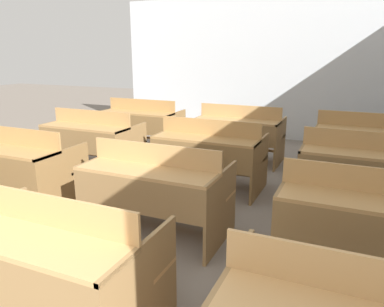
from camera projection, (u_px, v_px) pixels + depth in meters
The scene contains 11 objects.
wall_back at pixel (261, 69), 7.38m from camera, with size 5.94×0.06×2.75m.
bench_front_center at pixel (50, 259), 2.31m from camera, with size 1.30×0.79×0.90m.
bench_second_left at pixel (17, 165), 4.23m from camera, with size 1.30×0.79×0.90m.
bench_second_center at pixel (155, 188), 3.51m from camera, with size 1.30×0.79×0.90m.
bench_second_right at pixel (367, 222), 2.82m from camera, with size 1.30×0.79×0.90m.
bench_third_left at pixel (92, 139), 5.43m from camera, with size 1.30×0.79×0.90m.
bench_third_center at pixel (209, 153), 4.71m from camera, with size 1.30×0.79×0.90m.
bench_third_right at pixel (363, 170), 4.04m from camera, with size 1.30×0.79×0.90m.
bench_back_left at pixel (142, 123), 6.63m from camera, with size 1.30×0.79×0.90m.
bench_back_center at pixel (239, 132), 5.91m from camera, with size 1.30×0.79×0.90m.
bench_back_right at pixel (364, 143), 5.22m from camera, with size 1.30×0.79×0.90m.
Camera 1 is at (1.79, -0.05, 1.72)m, focal length 35.00 mm.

